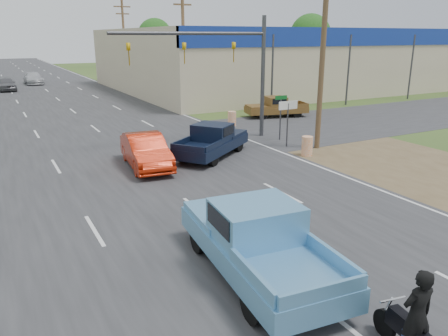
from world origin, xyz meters
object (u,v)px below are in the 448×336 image
rider (416,320)px  brown_pickup (275,107)px  navy_pickup (213,140)px  distant_car_grey (6,84)px  red_convertible (146,151)px  distant_car_silver (34,78)px  blue_pickup (255,238)px

rider → brown_pickup: rider is taller
navy_pickup → distant_car_grey: (-7.68, 35.60, -0.08)m
red_convertible → distant_car_silver: 42.08m
rider → brown_pickup: size_ratio=0.38×
rider → distant_car_silver: (-0.83, 56.64, -0.19)m
navy_pickup → brown_pickup: navy_pickup is taller
rider → red_convertible: bearing=-79.8°
blue_pickup → navy_pickup: size_ratio=1.15×
blue_pickup → brown_pickup: blue_pickup is taller
distant_car_silver → red_convertible: bearing=-90.2°
navy_pickup → red_convertible: bearing=-121.9°
brown_pickup → blue_pickup: bearing=157.2°
blue_pickup → distant_car_grey: size_ratio=1.33×
rider → blue_pickup: blue_pickup is taller
blue_pickup → navy_pickup: (4.24, 10.69, -0.12)m
rider → distant_car_grey: (-4.26, 50.46, -0.16)m
rider → distant_car_grey: size_ratio=0.41×
navy_pickup → brown_pickup: 12.10m
rider → distant_car_silver: bearing=-79.8°
blue_pickup → navy_pickup: blue_pickup is taller
brown_pickup → distant_car_grey: 32.54m
blue_pickup → distant_car_silver: 52.47m
rider → navy_pickup: (3.41, 14.86, -0.08)m
blue_pickup → distant_car_grey: (-3.44, 46.29, -0.20)m
red_convertible → blue_pickup: blue_pickup is taller
red_convertible → navy_pickup: navy_pickup is taller
distant_car_grey → distant_car_silver: 7.07m
red_convertible → distant_car_silver: size_ratio=0.92×
red_convertible → distant_car_silver: (-0.62, 42.07, -0.03)m
rider → distant_car_grey: bearing=-75.8°
distant_car_silver → distant_car_grey: bearing=-120.1°
rider → distant_car_grey: rider is taller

